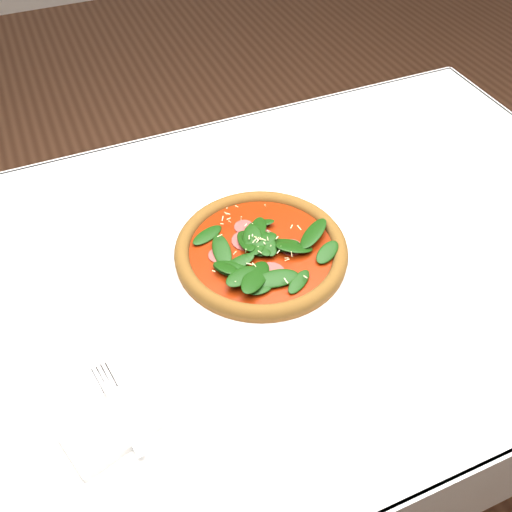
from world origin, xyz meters
name	(u,v)px	position (x,y,z in m)	size (l,w,h in m)	color
ground	(278,458)	(0.00, 0.00, 0.00)	(6.00, 6.00, 0.00)	brown
dining_table	(289,295)	(0.00, 0.00, 0.65)	(1.21, 0.81, 0.75)	white
plate	(261,256)	(-0.05, 0.01, 0.76)	(0.31, 0.31, 0.01)	white
pizza	(261,249)	(-0.05, 0.01, 0.77)	(0.31, 0.31, 0.03)	brown
napkin	(126,421)	(-0.32, -0.18, 0.76)	(0.15, 0.07, 0.01)	white
fork	(116,401)	(-0.32, -0.16, 0.76)	(0.04, 0.15, 0.00)	silver
saucer_far	(376,109)	(0.34, 0.31, 0.76)	(0.14, 0.14, 0.01)	white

